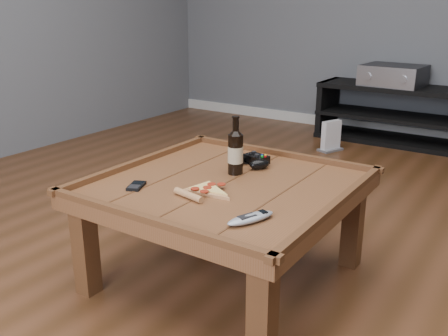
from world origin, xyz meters
The scene contains 11 objects.
ground centered at (0.00, 0.00, 0.00)m, with size 6.00×6.00×0.00m, color #462814.
baseboard centered at (0.00, 2.99, 0.05)m, with size 5.00×0.02×0.10m, color silver.
coffee_table centered at (0.00, 0.00, 0.39)m, with size 1.03×1.03×0.48m.
media_console centered at (0.00, 2.75, 0.25)m, with size 1.40×0.45×0.50m.
beer_bottle centered at (-0.03, 0.12, 0.55)m, with size 0.07×0.07×0.26m.
game_controller centered at (-0.03, 0.27, 0.48)m, with size 0.20×0.16×0.05m.
pizza_slice centered at (-0.01, -0.15, 0.46)m, with size 0.21×0.29×0.03m.
smartphone centered at (-0.28, -0.25, 0.46)m, with size 0.09×0.11×0.01m.
remote_control centered at (0.29, -0.28, 0.46)m, with size 0.13×0.20×0.03m.
av_receiver centered at (-0.09, 2.74, 0.59)m, with size 0.52×0.45×0.17m.
game_console centered at (-0.40, 2.18, 0.12)m, with size 0.18×0.23×0.25m.
Camera 1 is at (1.09, -1.65, 1.16)m, focal length 40.00 mm.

